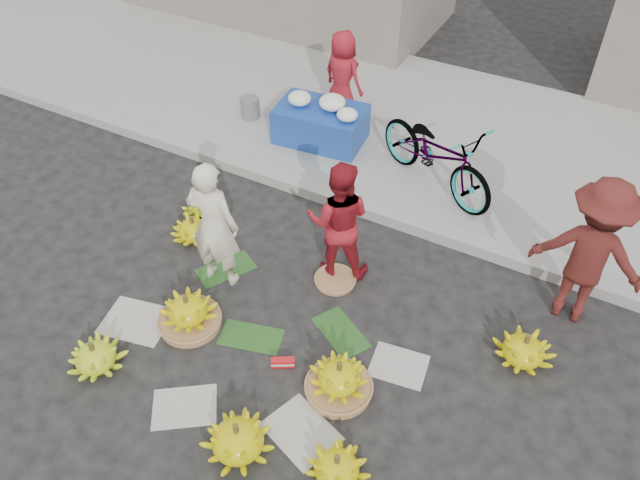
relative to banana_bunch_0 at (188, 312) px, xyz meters
The scene contains 22 objects.
ground 0.86m from the banana_bunch_0, 25.29° to the left, with size 80.00×80.00×0.00m, color black.
curb 2.67m from the banana_bunch_0, 73.45° to the left, with size 40.00×0.25×0.15m, color gray.
sidewalk 4.72m from the banana_bunch_0, 80.73° to the left, with size 40.00×4.00×0.12m, color gray.
newspaper_scatter 0.90m from the banana_bunch_0, 30.08° to the right, with size 3.20×1.80×0.00m, color beige, non-canonical shape.
banana_leaves 0.89m from the banana_bunch_0, 40.25° to the left, with size 2.00×1.00×0.00m, color #1E4B19, non-canonical shape.
banana_bunch_0 is the anchor object (origin of this frame).
banana_bunch_1 1.00m from the banana_bunch_0, 119.53° to the right, with size 0.68×0.68×0.35m.
banana_bunch_2 1.58m from the banana_bunch_0, 37.22° to the right, with size 0.77×0.77×0.40m.
banana_bunch_3 2.27m from the banana_bunch_0, 19.66° to the right, with size 0.68×0.68×0.34m.
banana_bunch_4 1.76m from the banana_bunch_0, ahead, with size 0.69×0.69×0.44m.
banana_bunch_5 3.44m from the banana_bunch_0, 20.80° to the left, with size 0.71×0.71×0.36m.
banana_bunch_6 1.38m from the banana_bunch_0, 124.93° to the left, with size 0.58×0.58×0.33m.
banana_bunch_7 1.86m from the banana_bunch_0, 122.50° to the left, with size 0.56×0.56×0.29m.
basket_spare 1.68m from the banana_bunch_0, 50.19° to the left, with size 0.45×0.45×0.05m, color #9D6B42.
incense_stack 1.15m from the banana_bunch_0, ahead, with size 0.23×0.07×0.10m, color red.
vendor_cream 0.95m from the banana_bunch_0, 98.87° to the left, with size 0.58×0.38×1.59m, color #F1E9CB.
vendor_red 1.87m from the banana_bunch_0, 56.14° to the left, with size 0.72×0.56×1.48m, color #B01B22.
man_striped 4.12m from the banana_bunch_0, 31.08° to the left, with size 1.12×0.64×1.73m, color maroon.
flower_table 3.62m from the banana_bunch_0, 95.62° to the left, with size 1.30×0.88×0.71m.
grey_bucket 3.96m from the banana_bunch_0, 113.53° to the left, with size 0.28×0.28×0.32m, color slate.
flower_vendor 4.36m from the banana_bunch_0, 95.13° to the left, with size 0.65×0.42×1.33m, color #B01B22.
bicycle 3.66m from the banana_bunch_0, 66.65° to the left, with size 1.93×0.67×1.02m, color gray.
Camera 1 is at (2.47, -3.45, 5.17)m, focal length 35.00 mm.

